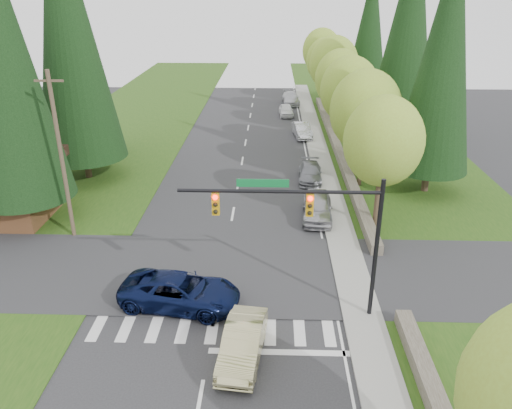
{
  "coord_description": "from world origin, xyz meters",
  "views": [
    {
      "loc": [
        2.55,
        -14.85,
        14.17
      ],
      "look_at": [
        1.72,
        10.79,
        2.8
      ],
      "focal_mm": 35.0,
      "sensor_mm": 36.0,
      "label": 1
    }
  ],
  "objects_px": {
    "parked_car_d": "(286,110)",
    "sedan_champagne": "(243,343)",
    "suv_navy": "(180,291)",
    "parked_car_a": "(317,207)",
    "parked_car_c": "(302,130)",
    "parked_car_e": "(291,98)",
    "parked_car_b": "(310,173)"
  },
  "relations": [
    {
      "from": "sedan_champagne",
      "to": "parked_car_b",
      "type": "bearing_deg",
      "value": 85.23
    },
    {
      "from": "parked_car_d",
      "to": "parked_car_a",
      "type": "bearing_deg",
      "value": -90.11
    },
    {
      "from": "suv_navy",
      "to": "parked_car_d",
      "type": "height_order",
      "value": "suv_navy"
    },
    {
      "from": "parked_car_e",
      "to": "sedan_champagne",
      "type": "bearing_deg",
      "value": -96.87
    },
    {
      "from": "parked_car_d",
      "to": "parked_car_e",
      "type": "xyz_separation_m",
      "value": [
        0.74,
        6.35,
        0.07
      ]
    },
    {
      "from": "sedan_champagne",
      "to": "parked_car_d",
      "type": "distance_m",
      "value": 41.57
    },
    {
      "from": "parked_car_b",
      "to": "parked_car_c",
      "type": "distance_m",
      "value": 12.11
    },
    {
      "from": "parked_car_c",
      "to": "suv_navy",
      "type": "bearing_deg",
      "value": -111.27
    },
    {
      "from": "sedan_champagne",
      "to": "parked_car_e",
      "type": "bearing_deg",
      "value": 92.45
    },
    {
      "from": "sedan_champagne",
      "to": "parked_car_e",
      "type": "xyz_separation_m",
      "value": [
        3.46,
        47.83,
        0.0
      ]
    },
    {
      "from": "sedan_champagne",
      "to": "parked_car_b",
      "type": "distance_m",
      "value": 20.94
    },
    {
      "from": "parked_car_d",
      "to": "parked_car_e",
      "type": "relative_size",
      "value": 0.77
    },
    {
      "from": "parked_car_c",
      "to": "parked_car_e",
      "type": "relative_size",
      "value": 0.85
    },
    {
      "from": "sedan_champagne",
      "to": "parked_car_a",
      "type": "bearing_deg",
      "value": 79.66
    },
    {
      "from": "parked_car_e",
      "to": "parked_car_d",
      "type": "bearing_deg",
      "value": -99.34
    },
    {
      "from": "parked_car_a",
      "to": "parked_car_b",
      "type": "bearing_deg",
      "value": 93.96
    },
    {
      "from": "suv_navy",
      "to": "parked_car_a",
      "type": "relative_size",
      "value": 1.21
    },
    {
      "from": "parked_car_d",
      "to": "sedan_champagne",
      "type": "bearing_deg",
      "value": -96.74
    },
    {
      "from": "parked_car_a",
      "to": "sedan_champagne",
      "type": "bearing_deg",
      "value": -102.97
    },
    {
      "from": "parked_car_b",
      "to": "parked_car_e",
      "type": "distance_m",
      "value": 27.31
    },
    {
      "from": "parked_car_b",
      "to": "parked_car_d",
      "type": "relative_size",
      "value": 1.13
    },
    {
      "from": "parked_car_b",
      "to": "parked_car_d",
      "type": "bearing_deg",
      "value": 96.79
    },
    {
      "from": "parked_car_a",
      "to": "parked_car_d",
      "type": "relative_size",
      "value": 1.23
    },
    {
      "from": "parked_car_a",
      "to": "parked_car_d",
      "type": "height_order",
      "value": "parked_car_a"
    },
    {
      "from": "suv_navy",
      "to": "parked_car_e",
      "type": "bearing_deg",
      "value": 0.59
    },
    {
      "from": "parked_car_c",
      "to": "parked_car_e",
      "type": "bearing_deg",
      "value": 85.31
    },
    {
      "from": "parked_car_a",
      "to": "suv_navy",
      "type": "bearing_deg",
      "value": -122.07
    },
    {
      "from": "suv_navy",
      "to": "parked_car_e",
      "type": "xyz_separation_m",
      "value": [
        6.63,
        44.3,
        -0.06
      ]
    },
    {
      "from": "parked_car_b",
      "to": "parked_car_a",
      "type": "bearing_deg",
      "value": -87.03
    },
    {
      "from": "parked_car_e",
      "to": "parked_car_b",
      "type": "bearing_deg",
      "value": -91.34
    },
    {
      "from": "suv_navy",
      "to": "parked_car_d",
      "type": "relative_size",
      "value": 1.48
    },
    {
      "from": "sedan_champagne",
      "to": "parked_car_c",
      "type": "xyz_separation_m",
      "value": [
        4.13,
        32.64,
        -0.02
      ]
    }
  ]
}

